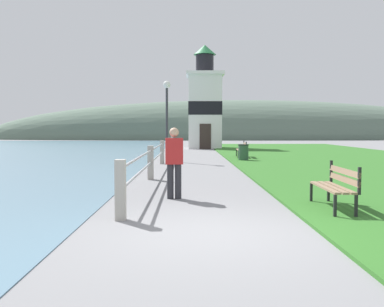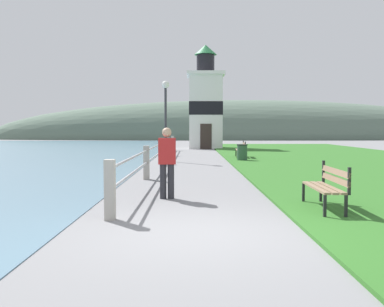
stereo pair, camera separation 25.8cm
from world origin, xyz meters
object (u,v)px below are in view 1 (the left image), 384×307
Objects in this scene: lighthouse at (205,105)px; park_bench_near at (336,184)px; person_strolling at (174,160)px; lamp_post at (167,106)px; park_bench_midway at (242,148)px; trash_bin at (243,153)px.

park_bench_near is at bearing -86.68° from lighthouse.
lamp_post is at bearing -0.40° from person_strolling.
person_strolling reaches higher than park_bench_midway.
park_bench_midway is 12.22m from lighthouse.
park_bench_near is at bearing -72.93° from lamp_post.
park_bench_near is 0.42× the size of lamp_post.
person_strolling is 0.41× the size of lamp_post.
lighthouse reaches higher than trash_bin.
park_bench_near is 0.20× the size of lighthouse.
trash_bin is at bearing -0.17° from lamp_post.
lamp_post is (-3.95, 12.86, 2.20)m from park_bench_near.
lighthouse reaches higher than park_bench_near.
person_strolling is (-3.28, -13.42, 0.35)m from park_bench_midway.
lighthouse is 2.12× the size of lamp_post.
lamp_post is at bearing -71.48° from park_bench_near.
trash_bin is at bearing -19.21° from person_strolling.
lighthouse is 9.99× the size of trash_bin.
park_bench_midway is 0.47× the size of lamp_post.
lamp_post is at bearing 179.83° from trash_bin.
park_bench_near is 14.95m from park_bench_midway.
lamp_post is (-4.00, -2.09, 2.20)m from park_bench_midway.
park_bench_midway is 13.82m from person_strolling.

